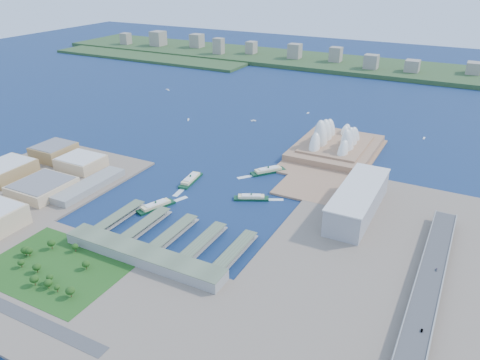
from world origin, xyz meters
The scene contains 25 objects.
ground centered at (0.00, 0.00, 0.00)m, with size 3000.00×3000.00×0.00m, color #10204D.
west_land centered at (-250.00, -105.00, 1.50)m, with size 220.00×390.00×3.00m, color #786A5C.
south_land centered at (0.00, -210.00, 1.50)m, with size 720.00×180.00×3.00m, color #786A5C.
east_land centered at (240.00, -50.00, 1.50)m, with size 240.00×500.00×3.00m, color #786A5C.
peninsula centered at (107.50, 260.00, 1.50)m, with size 135.00×220.00×3.00m, color #987153.
far_shore centered at (0.00, 980.00, 6.00)m, with size 2200.00×260.00×12.00m, color #2D4926.
opera_house centered at (105.00, 280.00, 32.00)m, with size 134.00×180.00×58.00m, color white, non-canonical shape.
toaster_building centered at (195.00, 80.00, 20.50)m, with size 45.00×155.00×35.00m, color gray.
expressway centered at (300.00, -60.00, 8.93)m, with size 26.00×340.00×11.85m, color gray, non-canonical shape.
west_buildings centered at (-250.00, -70.00, 16.50)m, with size 200.00×280.00×27.00m, color #9B7D4D, non-canonical shape.
ferry_wharves centered at (14.00, -75.00, 4.65)m, with size 184.00×90.00×9.30m, color #55624A, non-canonical shape.
terminal_building centered at (15.00, -135.00, 9.00)m, with size 200.00×28.00×12.00m, color gray.
park centered at (-60.00, -190.00, 11.00)m, with size 150.00×110.00×16.00m, color #194714, non-canonical shape.
far_skyline centered at (0.00, 960.00, 39.50)m, with size 1900.00×140.00×55.00m, color gray, non-canonical shape.
ferry_a centered at (-52.46, 63.04, 5.34)m, with size 14.37×56.44×10.67m, color #0E391F, non-canonical shape.
ferry_b centered at (37.65, 146.35, 5.34)m, with size 14.38×56.48×10.68m, color #0E391F, non-canonical shape.
ferry_c centered at (-48.56, -28.10, 5.14)m, with size 13.84×54.36×10.28m, color #0E391F, non-canonical shape.
ferry_d centered at (53.96, 53.68, 4.58)m, with size 12.34×48.46×9.16m, color #0E391F, non-canonical shape.
boat_a centered at (-218.05, 308.00, 1.19)m, with size 3.08×12.34×2.38m, color white, non-canonical shape.
boat_b centered at (-94.73, 363.61, 1.46)m, with size 3.78×10.81×2.92m, color white, non-canonical shape.
boat_c centered at (231.45, 419.64, 1.22)m, with size 3.16×10.82×2.44m, color white, non-canonical shape.
boat_d centered at (-398.14, 486.90, 1.26)m, with size 3.27×14.93×2.52m, color white, non-canonical shape.
boat_e centered at (-14.09, 466.59, 1.15)m, with size 2.99×9.40×2.31m, color white, non-canonical shape.
car_b centered at (304.00, -120.08, 15.58)m, with size 1.54×4.43×1.46m, color slate.
car_c centered at (304.00, -22.64, 15.50)m, with size 1.83×4.50×1.31m, color slate.
Camera 1 is at (307.69, -464.25, 305.32)m, focal length 35.00 mm.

